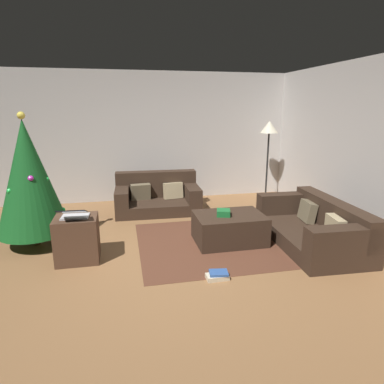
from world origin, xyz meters
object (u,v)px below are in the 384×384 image
tv_remote (228,211)px  christmas_tree (29,177)px  ottoman (229,228)px  couch_left (157,196)px  side_table (77,239)px  laptop (74,215)px  book_stack (218,276)px  gift_box (223,213)px  couch_right (316,227)px  corner_lamp (269,133)px

tv_remote → christmas_tree: 2.80m
ottoman → christmas_tree: size_ratio=0.53×
couch_left → tv_remote: couch_left is taller
tv_remote → christmas_tree: size_ratio=0.09×
christmas_tree → side_table: (0.65, -0.65, -0.69)m
couch_left → laptop: (-1.22, -1.97, 0.36)m
book_stack → side_table: bearing=152.5°
ottoman → book_stack: 1.12m
side_table → laptop: 0.35m
laptop → gift_box: bearing=5.9°
couch_right → ottoman: bearing=78.0°
tv_remote → side_table: size_ratio=0.28×
laptop → book_stack: (1.61, -0.78, -0.59)m
side_table → laptop: bearing=-93.3°
side_table → tv_remote: bearing=7.8°
christmas_tree → side_table: bearing=-45.3°
couch_left → tv_remote: bearing=119.7°
couch_left → gift_box: (0.75, -1.77, 0.19)m
ottoman → tv_remote: (0.01, 0.11, 0.22)m
tv_remote → christmas_tree: christmas_tree is taller
corner_lamp → side_table: bearing=-147.6°
gift_box → book_stack: gift_box is taller
ottoman → laptop: 2.12m
couch_right → christmas_tree: (-3.90, 0.80, 0.73)m
laptop → tv_remote: bearing=9.3°
gift_box → laptop: laptop is taller
couch_right → book_stack: (-1.65, -0.69, -0.21)m
side_table → couch_right: bearing=-2.5°
couch_right → tv_remote: couch_right is taller
corner_lamp → tv_remote: bearing=-127.2°
tv_remote → laptop: (-2.08, -0.34, 0.21)m
couch_right → corner_lamp: bearing=-5.0°
christmas_tree → ottoman: bearing=-10.1°
couch_left → corner_lamp: bearing=-169.5°
couch_left → side_table: 2.27m
couch_left → couch_right: 2.89m
laptop → corner_lamp: bearing=33.0°
couch_right → book_stack: couch_right is taller
gift_box → couch_left: bearing=112.8°
ottoman → tv_remote: 0.25m
couch_left → side_table: size_ratio=2.71×
laptop → couch_right: bearing=-1.5°
couch_right → side_table: size_ratio=3.24×
side_table → laptop: (-0.00, -0.06, 0.34)m
couch_left → gift_box: size_ratio=8.32×
laptop → corner_lamp: (3.58, 2.33, 0.76)m
tv_remote → book_stack: bearing=-91.9°
tv_remote → laptop: laptop is taller
couch_left → ottoman: couch_left is taller
laptop → book_stack: bearing=-25.8°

